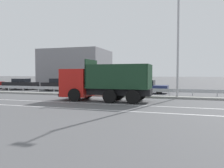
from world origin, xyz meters
The scene contains 13 objects.
ground_plane centered at (0.00, 0.00, 0.00)m, with size 320.00×320.00×0.00m, color #565659.
lane_strip_0 centered at (0.44, -3.35, 0.00)m, with size 52.58×0.16×0.01m, color silver.
lane_strip_1 centered at (0.44, -5.88, 0.00)m, with size 52.58×0.16×0.01m, color silver.
median_island centered at (0.00, 2.03, 0.09)m, with size 28.92×1.10×0.18m, color gray.
median_guardrail centered at (0.00, 3.05, 0.57)m, with size 52.58×0.09×0.78m.
dump_truck centered at (-0.59, -1.53, 1.31)m, with size 7.45×2.79×3.36m.
median_road_sign centered at (3.21, 2.03, 1.36)m, with size 0.77×0.16×2.55m.
street_lamp_1 centered at (5.95, 1.82, 5.89)m, with size 0.71×2.09×10.82m.
parked_car_1 centered at (-15.07, 6.97, 0.78)m, with size 4.93×1.90×1.55m.
parked_car_2 centered at (-8.98, 7.03, 0.79)m, with size 4.56×1.93×1.59m.
parked_car_3 centered at (-2.56, 6.42, 0.68)m, with size 4.21×2.13×1.32m.
parked_car_4 centered at (2.52, 6.78, 0.74)m, with size 4.78×2.15×1.50m.
background_building_0 centered at (-12.66, 19.40, 3.32)m, with size 11.49×9.26×6.64m, color gray.
Camera 1 is at (6.13, -18.25, 2.19)m, focal length 35.00 mm.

